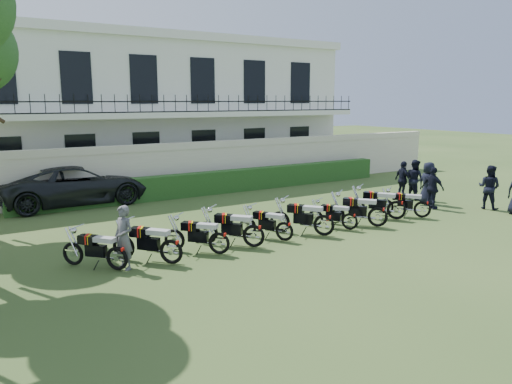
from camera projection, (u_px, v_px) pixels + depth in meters
ground at (300, 230)px, 16.28m from camera, size 100.00×100.00×0.00m
perimeter_wall at (194, 167)px, 22.71m from camera, size 30.00×0.35×2.30m
hedge at (222, 182)px, 22.70m from camera, size 18.00×0.60×1.00m
building at (146, 109)px, 27.21m from camera, size 20.40×9.60×7.40m
motorcycle_0 at (117, 253)px, 12.23m from camera, size 1.29×1.50×1.03m
motorcycle_1 at (171, 246)px, 12.69m from camera, size 1.39×1.61×1.11m
motorcycle_2 at (219, 238)px, 13.52m from camera, size 1.38×1.47×1.05m
motorcycle_3 at (254, 230)px, 14.15m from camera, size 1.44×1.61×1.13m
motorcycle_4 at (285, 227)px, 14.80m from camera, size 0.98×1.63×1.00m
motorcycle_5 at (324, 220)px, 15.35m from camera, size 1.34×1.72×1.14m
motorcycle_6 at (350, 217)px, 16.09m from camera, size 0.97×1.50×0.93m
motorcycle_7 at (378, 212)px, 16.45m from camera, size 1.38×1.67×1.13m
motorcycle_8 at (397, 205)px, 17.46m from camera, size 1.28×1.78×1.14m
motorcycle_9 at (423, 205)px, 17.74m from camera, size 1.24×1.53×1.02m
suv at (76, 185)px, 20.01m from camera, size 5.88×2.84×1.61m
inspector at (124, 238)px, 12.34m from camera, size 0.58×0.69×1.62m
officer_1 at (489, 187)px, 19.22m from camera, size 0.82×0.96×1.71m
officer_2 at (433, 188)px, 19.23m from camera, size 0.45×0.98×1.63m
officer_3 at (428, 183)px, 20.13m from camera, size 0.62×0.88×1.72m
officer_4 at (415, 180)px, 21.12m from camera, size 0.70×0.87×1.70m
officer_5 at (403, 180)px, 21.27m from camera, size 0.55×1.00×1.61m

